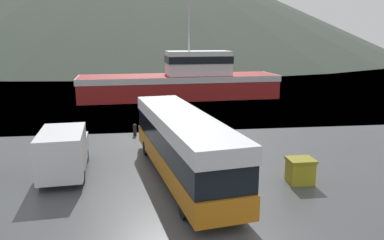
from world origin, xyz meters
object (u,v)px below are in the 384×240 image
delivery_van (64,151)px  fishing_boat (183,81)px  tour_bus (182,143)px  storage_bin (300,170)px

delivery_van → fishing_boat: size_ratio=0.25×
tour_bus → fishing_boat: (2.78, 26.31, 0.22)m
tour_bus → delivery_van: (-6.24, 1.26, -0.58)m
delivery_van → storage_bin: 12.46m
delivery_van → storage_bin: size_ratio=4.44×
fishing_boat → storage_bin: 28.02m
tour_bus → storage_bin: bearing=-23.8°
delivery_van → tour_bus: bearing=-16.3°
storage_bin → delivery_van: bearing=167.2°
tour_bus → fishing_boat: size_ratio=0.54×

